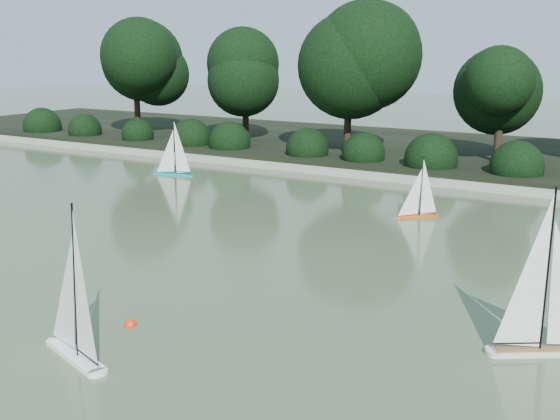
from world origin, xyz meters
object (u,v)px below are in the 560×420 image
Objects in this scene: sailboat_white_a at (70,330)px; sailboat_orange at (415,207)px; sailboat_white_b at (557,327)px; race_buoy at (130,325)px; sailboat_teal at (171,166)px.

sailboat_orange is (0.95, 7.69, -0.08)m from sailboat_white_a.
sailboat_white_b is 12.43× the size of race_buoy.
sailboat_orange is at bearing 81.82° from race_buoy.
sailboat_white_b is at bearing 31.55° from sailboat_white_a.
sailboat_white_a is 1.17× the size of sailboat_teal.
sailboat_white_a is at bearing -97.03° from sailboat_orange.
sailboat_white_a is at bearing -56.00° from sailboat_teal.
sailboat_white_a is 5.15m from sailboat_white_b.
sailboat_white_a is at bearing -88.47° from race_buoy.
sailboat_white_b reaches higher than sailboat_orange.
sailboat_teal reaches higher than race_buoy.
sailboat_white_b reaches higher than sailboat_teal.
sailboat_white_b is (4.39, 2.69, 0.02)m from sailboat_white_a.
sailboat_white_b is 1.27× the size of sailboat_teal.
sailboat_white_b is 11.98m from sailboat_teal.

